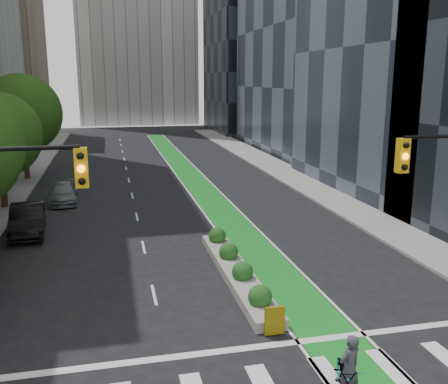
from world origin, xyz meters
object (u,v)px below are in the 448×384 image
bicycle (344,378)px  cyclist (349,368)px  parked_car_left_far (63,193)px  median_planter (236,269)px  parked_car_left_mid (28,219)px

bicycle → cyclist: cyclist is taller
parked_car_left_far → bicycle: bearing=-72.6°
median_planter → parked_car_left_mid: (-9.85, 8.74, 0.46)m
parked_car_left_far → cyclist: bearing=-72.8°
cyclist → bicycle: bearing=-110.3°
bicycle → parked_car_left_mid: parked_car_left_mid is taller
cyclist → parked_car_left_mid: cyclist is taller
cyclist → parked_car_left_far: size_ratio=0.43×
bicycle → parked_car_left_far: parked_car_left_far is taller
cyclist → parked_car_left_far: cyclist is taller
parked_car_left_mid → parked_car_left_far: size_ratio=1.11×
median_planter → cyclist: cyclist is taller
parked_car_left_far → median_planter: bearing=-65.2°
bicycle → cyclist: (0.00, -0.24, 0.43)m
median_planter → parked_car_left_mid: 13.18m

